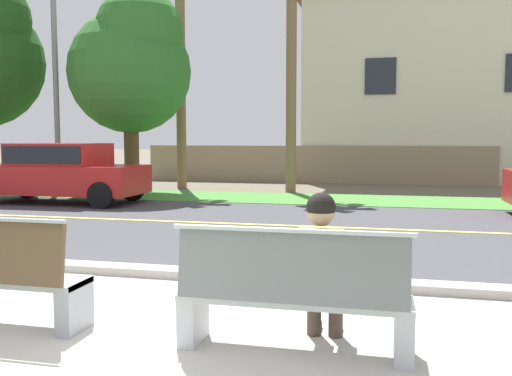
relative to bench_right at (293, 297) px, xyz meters
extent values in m
plane|color=#665B4C|center=(-1.36, 7.67, -0.45)|extent=(140.00, 140.00, 0.00)
cube|color=#B7B2A8|center=(-1.36, 0.07, -0.45)|extent=(44.00, 3.60, 0.01)
cube|color=#ADA89E|center=(-1.36, 2.02, -0.40)|extent=(44.00, 0.30, 0.11)
cube|color=#424247|center=(-1.36, 6.17, -0.45)|extent=(52.00, 8.00, 0.01)
cube|color=#E0CC4C|center=(-1.36, 6.17, -0.44)|extent=(48.00, 0.14, 0.01)
cube|color=#478438|center=(-1.36, 10.94, -0.45)|extent=(48.00, 2.80, 0.02)
cube|color=#9EA0A8|center=(-1.89, 0.07, -0.23)|extent=(0.14, 0.40, 0.45)
cube|color=silver|center=(-0.82, 0.07, -0.23)|extent=(0.14, 0.40, 0.45)
cube|color=silver|center=(0.82, 0.07, -0.23)|extent=(0.14, 0.40, 0.45)
cube|color=silver|center=(0.00, 0.07, -0.03)|extent=(1.79, 0.44, 0.05)
cube|color=slate|center=(0.00, -0.13, 0.26)|extent=(1.72, 0.12, 0.52)
cylinder|color=silver|center=(0.00, -0.14, 0.54)|extent=(1.79, 0.04, 0.04)
cylinder|color=#47382D|center=(0.11, 0.26, 0.06)|extent=(0.15, 0.42, 0.15)
cylinder|color=#47382D|center=(0.29, 0.26, 0.06)|extent=(0.15, 0.42, 0.15)
cylinder|color=#47382D|center=(0.11, 0.45, -0.24)|extent=(0.12, 0.12, 0.43)
cube|color=black|center=(0.11, 0.53, -0.42)|extent=(0.09, 0.24, 0.07)
cylinder|color=#47382D|center=(0.29, 0.45, -0.24)|extent=(0.12, 0.12, 0.43)
cube|color=black|center=(0.29, 0.53, -0.42)|extent=(0.09, 0.24, 0.07)
cube|color=#6B7047|center=(0.20, 0.07, 0.26)|extent=(0.34, 0.20, 0.52)
cylinder|color=#6B7047|center=(-0.02, 0.09, 0.28)|extent=(0.09, 0.09, 0.46)
cylinder|color=#6B7047|center=(0.41, 0.09, 0.28)|extent=(0.09, 0.09, 0.46)
sphere|color=tan|center=(0.20, 0.08, 0.65)|extent=(0.21, 0.21, 0.21)
sphere|color=black|center=(0.20, 0.08, 0.69)|extent=(0.22, 0.22, 0.22)
cube|color=red|center=(-7.49, 8.57, 0.17)|extent=(4.30, 1.76, 0.72)
cube|color=red|center=(-7.49, 8.57, 0.79)|extent=(2.24, 1.58, 0.60)
cube|color=black|center=(-7.49, 8.57, 0.81)|extent=(2.15, 1.62, 0.43)
cylinder|color=black|center=(-5.89, 7.73, -0.13)|extent=(0.64, 0.18, 0.64)
cylinder|color=black|center=(-5.89, 9.41, -0.13)|extent=(0.64, 0.18, 0.64)
cylinder|color=black|center=(-9.09, 9.41, -0.13)|extent=(0.64, 0.18, 0.64)
cylinder|color=gray|center=(-8.81, 10.54, 2.91)|extent=(0.16, 0.16, 6.73)
cylinder|color=brown|center=(-6.84, 11.37, 0.69)|extent=(0.45, 0.45, 2.28)
sphere|color=#2D6B28|center=(-6.84, 11.37, 3.19)|extent=(3.65, 3.65, 3.65)
sphere|color=#2D6B28|center=(-6.38, 11.09, 4.29)|extent=(2.55, 2.55, 2.55)
cylinder|color=brown|center=(-2.19, 12.81, 3.19)|extent=(0.32, 0.32, 7.29)
cylinder|color=brown|center=(-6.01, 13.40, 3.75)|extent=(0.32, 0.32, 8.42)
cube|color=gray|center=(-1.99, 16.59, 0.25)|extent=(13.00, 0.36, 1.40)
cube|color=beige|center=(2.79, 19.79, 3.10)|extent=(10.51, 6.40, 7.10)
cube|color=#232833|center=(0.43, 16.56, 3.45)|extent=(1.10, 0.06, 1.30)
camera|label=1|loc=(0.67, -4.04, 1.20)|focal=38.64mm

